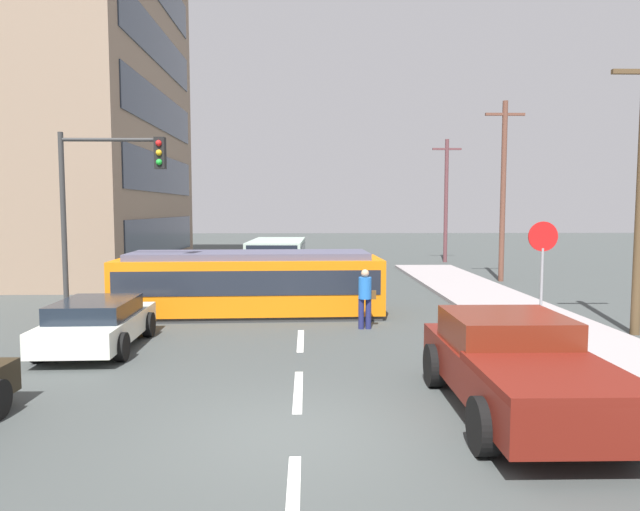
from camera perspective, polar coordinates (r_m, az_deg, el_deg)
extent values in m
plane|color=#3E4342|center=(18.53, -1.83, -5.69)|extent=(120.00, 120.00, 0.00)
cube|color=#9D9495|center=(16.03, 23.36, -7.46)|extent=(3.20, 36.00, 0.14)
cube|color=silver|center=(7.06, -2.73, -23.50)|extent=(0.16, 2.40, 0.01)
cube|color=silver|center=(10.75, -2.20, -13.38)|extent=(0.16, 2.40, 0.01)
cube|color=silver|center=(14.61, -1.96, -8.50)|extent=(0.16, 2.40, 0.01)
cube|color=silver|center=(23.96, -1.71, -3.30)|extent=(0.16, 2.40, 0.01)
cube|color=silver|center=(29.91, -1.64, -1.70)|extent=(0.16, 2.40, 0.01)
cube|color=#8C745F|center=(34.15, -28.55, 17.45)|extent=(14.87, 15.11, 22.40)
cube|color=#2D3847|center=(30.66, -15.35, 1.88)|extent=(0.06, 12.84, 1.92)
cube|color=#2D3847|center=(30.68, -15.48, 7.86)|extent=(0.06, 12.84, 1.92)
cube|color=#2D3847|center=(31.03, -15.61, 13.77)|extent=(0.06, 12.84, 1.92)
cube|color=#2D3847|center=(31.70, -15.75, 19.48)|extent=(0.06, 12.84, 1.92)
cube|color=orange|center=(17.97, -7.01, -2.89)|extent=(8.25, 2.80, 1.65)
cube|color=#2D2D2D|center=(18.11, -6.98, -5.72)|extent=(8.08, 2.67, 0.15)
cube|color=#4F4E65|center=(17.87, -7.04, 0.05)|extent=(7.42, 2.40, 0.20)
cube|color=#1E232D|center=(17.95, -7.02, -2.27)|extent=(7.92, 2.83, 0.73)
cube|color=#A5BCAE|center=(27.74, -4.29, -0.02)|extent=(2.69, 5.79, 1.53)
cube|color=black|center=(24.94, -4.85, -0.02)|extent=(2.25, 0.20, 0.92)
cube|color=black|center=(27.72, -4.30, 0.55)|extent=(2.70, 4.93, 0.61)
cylinder|color=black|center=(25.99, -4.63, -1.70)|extent=(2.58, 0.99, 0.90)
cylinder|color=black|center=(29.61, -3.98, -0.91)|extent=(2.58, 0.99, 0.90)
cylinder|color=navy|center=(15.95, 4.15, -5.84)|extent=(0.16, 0.16, 0.85)
cylinder|color=navy|center=(15.97, 4.86, -5.83)|extent=(0.16, 0.16, 0.85)
cylinder|color=blue|center=(15.85, 4.52, -3.26)|extent=(0.36, 0.36, 0.60)
sphere|color=tan|center=(15.79, 4.53, -1.79)|extent=(0.22, 0.22, 0.22)
cube|color=brown|center=(15.95, 5.29, -3.94)|extent=(0.21, 0.12, 0.24)
cube|color=#611810|center=(9.94, 19.09, -11.12)|extent=(2.01, 5.00, 0.65)
cube|color=#601F11|center=(10.30, 18.11, -7.11)|extent=(1.90, 1.90, 0.55)
cube|color=#611810|center=(8.61, 22.38, -11.02)|extent=(2.01, 2.25, 0.12)
cylinder|color=black|center=(11.12, 11.39, -10.73)|extent=(0.28, 0.80, 0.80)
cylinder|color=black|center=(11.71, 21.14, -10.16)|extent=(0.28, 0.80, 0.80)
cylinder|color=black|center=(8.36, 16.04, -16.08)|extent=(0.28, 0.80, 0.80)
cylinder|color=black|center=(9.14, 28.53, -14.66)|extent=(0.28, 0.80, 0.80)
cube|color=silver|center=(14.71, -21.33, -6.70)|extent=(1.90, 4.09, 0.55)
cube|color=black|center=(14.49, -21.57, -4.97)|extent=(1.71, 2.27, 0.40)
cylinder|color=black|center=(16.16, -22.97, -6.45)|extent=(0.24, 0.65, 0.64)
cylinder|color=black|center=(15.65, -16.78, -6.63)|extent=(0.24, 0.65, 0.64)
cylinder|color=black|center=(13.96, -26.40, -8.29)|extent=(0.24, 0.65, 0.64)
cylinder|color=black|center=(13.36, -19.27, -8.63)|extent=(0.24, 0.65, 0.64)
cylinder|color=gray|center=(15.68, 21.29, -3.32)|extent=(0.07, 0.07, 2.20)
cylinder|color=red|center=(15.55, 21.44, 1.79)|extent=(0.76, 0.04, 0.76)
cylinder|color=#333333|center=(16.85, -24.26, 2.07)|extent=(0.14, 0.14, 5.38)
cylinder|color=#333333|center=(16.47, -20.27, 10.83)|extent=(2.63, 0.10, 0.10)
cube|color=black|center=(16.07, -15.72, 9.85)|extent=(0.28, 0.24, 0.84)
sphere|color=red|center=(15.97, -15.86, 10.78)|extent=(0.16, 0.16, 0.16)
sphere|color=gold|center=(15.94, -15.84, 9.89)|extent=(0.16, 0.16, 0.16)
sphere|color=green|center=(15.92, -15.82, 8.99)|extent=(0.16, 0.16, 0.16)
cylinder|color=brown|center=(27.44, 17.86, 6.06)|extent=(0.24, 0.24, 8.20)
cube|color=brown|center=(27.76, 18.05, 13.30)|extent=(1.80, 0.12, 0.12)
cylinder|color=brown|center=(36.42, 12.51, 5.33)|extent=(0.24, 0.24, 7.63)
cube|color=brown|center=(36.60, 12.60, 10.37)|extent=(1.80, 0.12, 0.12)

